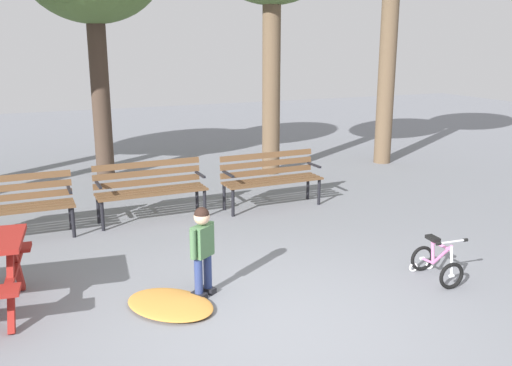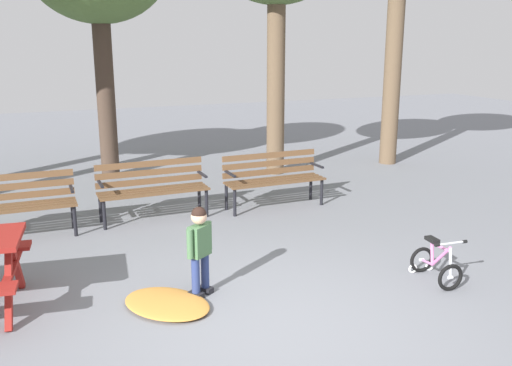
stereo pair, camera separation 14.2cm
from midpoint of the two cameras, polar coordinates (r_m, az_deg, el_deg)
name	(u,v)px [view 2 (the right image)]	position (r m, az deg, el deg)	size (l,w,h in m)	color
ground	(270,330)	(5.32, 2.23, -14.70)	(36.00, 36.00, 0.00)	slate
park_bench_far_left	(13,201)	(8.09, -23.07, -1.68)	(1.60, 0.47, 0.85)	brown
park_bench_left	(152,185)	(8.38, -10.04, -0.21)	(1.61, 0.48, 0.85)	brown
park_bench_right	(273,175)	(8.86, 2.19, 0.80)	(1.61, 0.48, 0.85)	brown
child_standing	(200,245)	(5.77, -5.05, -6.29)	(0.32, 0.27, 0.96)	navy
kids_bicycle	(436,264)	(6.53, 18.42, -7.82)	(0.40, 0.58, 0.54)	black
leaf_pile	(167,303)	(5.76, -8.35, -12.04)	(0.95, 0.67, 0.07)	#C68438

